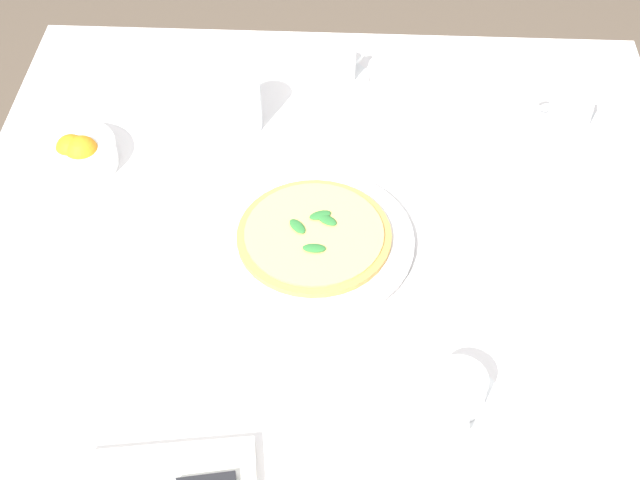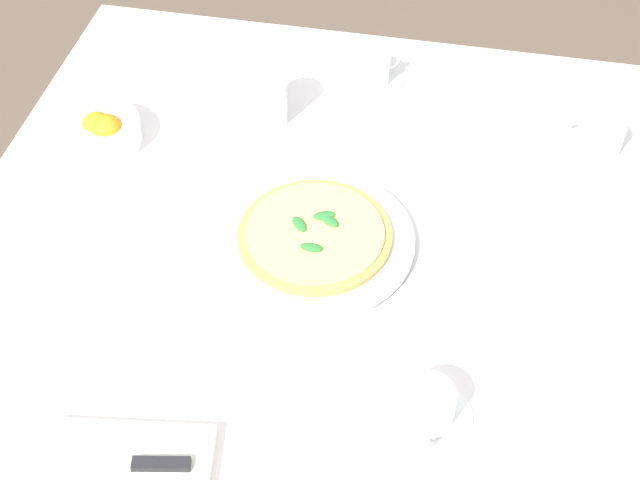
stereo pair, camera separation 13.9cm
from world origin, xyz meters
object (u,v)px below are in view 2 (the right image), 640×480
at_px(coffee_cup_left_edge, 369,71).
at_px(citrus_bowl, 100,132).
at_px(napkin_folded, 126,469).
at_px(pizza, 315,234).
at_px(water_glass_far_right, 267,99).
at_px(coffee_cup_center_back, 426,408).
at_px(dinner_knife, 122,464).
at_px(pizza_plate, 315,240).
at_px(coffee_cup_back_corner, 600,139).

bearing_deg(coffee_cup_left_edge, citrus_bowl, 30.95).
bearing_deg(napkin_folded, pizza, -118.23).
xyz_separation_m(coffee_cup_left_edge, water_glass_far_right, (0.16, 0.15, 0.02)).
height_order(coffee_cup_center_back, dinner_knife, coffee_cup_center_back).
height_order(pizza_plate, coffee_cup_center_back, coffee_cup_center_back).
bearing_deg(dinner_knife, napkin_folded, 180.00).
height_order(coffee_cup_left_edge, citrus_bowl, citrus_bowl).
distance_m(coffee_cup_left_edge, water_glass_far_right, 0.22).
relative_size(water_glass_far_right, dinner_knife, 0.56).
relative_size(pizza_plate, coffee_cup_center_back, 2.41).
distance_m(coffee_cup_left_edge, coffee_cup_center_back, 0.74).
xyz_separation_m(pizza, water_glass_far_right, (0.15, -0.29, 0.02)).
distance_m(coffee_cup_left_edge, citrus_bowl, 0.52).
bearing_deg(citrus_bowl, dinner_knife, 113.15).
bearing_deg(coffee_cup_back_corner, pizza, 35.31).
distance_m(coffee_cup_left_edge, napkin_folded, 0.89).
relative_size(pizza, water_glass_far_right, 2.25).
height_order(coffee_cup_back_corner, napkin_folded, coffee_cup_back_corner).
height_order(coffee_cup_back_corner, citrus_bowl, citrus_bowl).
distance_m(coffee_cup_back_corner, napkin_folded, 0.97).
relative_size(water_glass_far_right, citrus_bowl, 0.73).
relative_size(coffee_cup_back_corner, water_glass_far_right, 1.19).
distance_m(coffee_cup_center_back, dinner_knife, 0.40).
bearing_deg(coffee_cup_back_corner, citrus_bowl, 9.62).
relative_size(pizza_plate, napkin_folded, 1.35).
distance_m(coffee_cup_center_back, coffee_cup_back_corner, 0.65).
bearing_deg(dinner_knife, citrus_bowl, -77.34).
xyz_separation_m(pizza_plate, coffee_cup_left_edge, (-0.02, -0.43, 0.02)).
height_order(coffee_cup_back_corner, water_glass_far_right, water_glass_far_right).
xyz_separation_m(pizza_plate, napkin_folded, (0.16, 0.44, -0.00)).
xyz_separation_m(pizza_plate, citrus_bowl, (0.42, -0.17, 0.02)).
relative_size(coffee_cup_left_edge, coffee_cup_center_back, 0.98).
xyz_separation_m(coffee_cup_back_corner, napkin_folded, (0.61, 0.75, -0.02)).
xyz_separation_m(pizza, coffee_cup_back_corner, (-0.45, -0.32, 0.00)).
distance_m(pizza_plate, napkin_folded, 0.47).
xyz_separation_m(pizza_plate, pizza, (-0.00, -0.00, 0.01)).
relative_size(water_glass_far_right, napkin_folded, 0.46).
distance_m(pizza_plate, citrus_bowl, 0.46).
height_order(pizza, water_glass_far_right, water_glass_far_right).
bearing_deg(citrus_bowl, pizza_plate, 158.25).
bearing_deg(pizza_plate, coffee_cup_center_back, 126.41).
height_order(pizza_plate, dinner_knife, dinner_knife).
relative_size(coffee_cup_center_back, water_glass_far_right, 1.21).
bearing_deg(water_glass_far_right, pizza, 116.83).
height_order(water_glass_far_right, dinner_knife, water_glass_far_right).
xyz_separation_m(coffee_cup_left_edge, napkin_folded, (0.18, 0.87, -0.02)).
distance_m(coffee_cup_left_edge, dinner_knife, 0.89).
relative_size(pizza, dinner_knife, 1.26).
bearing_deg(coffee_cup_center_back, pizza, -53.61).
bearing_deg(coffee_cup_left_edge, coffee_cup_back_corner, 164.59).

